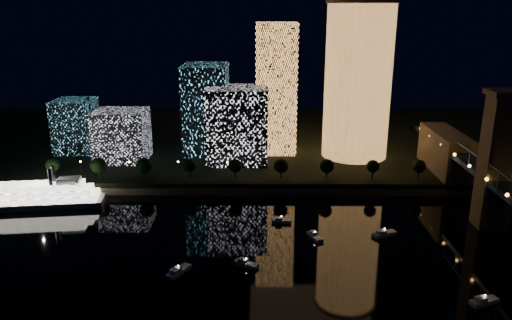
{
  "coord_description": "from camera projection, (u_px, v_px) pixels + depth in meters",
  "views": [
    {
      "loc": [
        -18.8,
        -118.73,
        77.26
      ],
      "look_at": [
        -20.61,
        55.0,
        23.41
      ],
      "focal_mm": 35.0,
      "sensor_mm": 36.0,
      "label": 1
    }
  ],
  "objects": [
    {
      "name": "ground",
      "position": [
        329.0,
        302.0,
        136.09
      ],
      "size": [
        520.0,
        520.0,
        0.0
      ],
      "primitive_type": "plane",
      "color": "black",
      "rests_on": "ground"
    },
    {
      "name": "far_bank",
      "position": [
        293.0,
        141.0,
        288.17
      ],
      "size": [
        420.0,
        160.0,
        5.0
      ],
      "primitive_type": "cube",
      "color": "black",
      "rests_on": "ground"
    },
    {
      "name": "seawall",
      "position": [
        305.0,
        190.0,
        213.97
      ],
      "size": [
        420.0,
        6.0,
        3.0
      ],
      "primitive_type": "cube",
      "color": "#6B5E4C",
      "rests_on": "ground"
    },
    {
      "name": "tower_cylindrical",
      "position": [
        358.0,
        80.0,
        240.83
      ],
      "size": [
        34.0,
        34.0,
        75.39
      ],
      "color": "#E69349",
      "rests_on": "far_bank"
    },
    {
      "name": "tower_rectangular",
      "position": [
        276.0,
        89.0,
        250.51
      ],
      "size": [
        20.3,
        20.3,
        64.61
      ],
      "primitive_type": "cube",
      "color": "#E69349",
      "rests_on": "far_bank"
    },
    {
      "name": "midrise_blocks",
      "position": [
        183.0,
        120.0,
        247.37
      ],
      "size": [
        108.04,
        44.43,
        44.3
      ],
      "color": "silver",
      "rests_on": "far_bank"
    },
    {
      "name": "riverboat",
      "position": [
        31.0,
        197.0,
        199.43
      ],
      "size": [
        55.96,
        18.13,
        16.57
      ],
      "color": "silver",
      "rests_on": "ground"
    },
    {
      "name": "motorboats",
      "position": [
        293.0,
        282.0,
        144.31
      ],
      "size": [
        104.98,
        79.33,
        2.78
      ],
      "color": "silver",
      "rests_on": "ground"
    },
    {
      "name": "esplanade_trees",
      "position": [
        220.0,
        166.0,
        217.41
      ],
      "size": [
        166.03,
        6.95,
        8.97
      ],
      "color": "black",
      "rests_on": "far_bank"
    },
    {
      "name": "street_lamps",
      "position": [
        227.0,
        165.0,
        223.54
      ],
      "size": [
        132.7,
        0.7,
        5.65
      ],
      "color": "black",
      "rests_on": "far_bank"
    }
  ]
}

